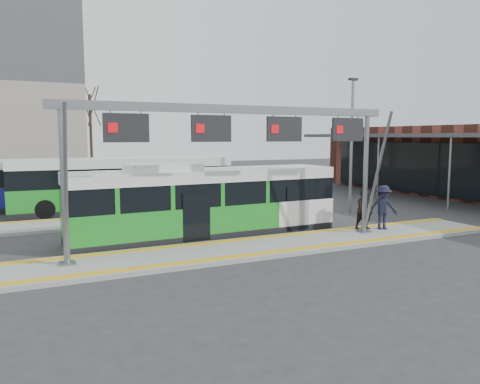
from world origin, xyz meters
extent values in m
plane|color=#2D2D30|center=(0.00, 0.00, 0.00)|extent=(120.00, 120.00, 0.00)
cube|color=gray|center=(0.00, 0.00, 0.07)|extent=(22.00, 3.00, 0.15)
cube|color=gray|center=(-4.00, 8.00, 0.07)|extent=(20.00, 3.00, 0.15)
cube|color=gold|center=(0.00, 1.15, 0.16)|extent=(22.00, 0.35, 0.02)
cube|color=gold|center=(0.00, -1.15, 0.16)|extent=(22.00, 0.35, 0.02)
cube|color=gold|center=(-4.00, 9.15, 0.16)|extent=(20.00, 0.35, 0.02)
cylinder|color=slate|center=(-6.50, 0.30, 2.67)|extent=(0.20, 0.20, 5.05)
cube|color=slate|center=(-6.50, 0.30, 0.18)|extent=(0.50, 0.50, 0.06)
cylinder|color=slate|center=(-6.50, -0.40, 2.67)|extent=(0.12, 1.46, 4.90)
cylinder|color=slate|center=(5.50, 0.30, 2.67)|extent=(0.20, 0.20, 5.05)
cube|color=slate|center=(5.50, 0.30, 0.18)|extent=(0.50, 0.50, 0.06)
cylinder|color=slate|center=(5.50, -0.40, 2.67)|extent=(0.12, 1.46, 4.90)
cube|color=slate|center=(-0.50, 0.30, 5.20)|extent=(13.00, 0.25, 0.30)
cube|color=black|center=(-4.50, 0.30, 4.50)|extent=(1.50, 0.12, 0.95)
cube|color=red|center=(-4.95, 0.23, 4.50)|extent=(0.32, 0.02, 0.32)
cube|color=black|center=(-1.50, 0.30, 4.50)|extent=(1.50, 0.12, 0.95)
cube|color=red|center=(-1.95, 0.23, 4.50)|extent=(0.32, 0.02, 0.32)
cube|color=black|center=(1.50, 0.30, 4.50)|extent=(1.50, 0.12, 0.95)
cube|color=red|center=(1.05, 0.23, 4.50)|extent=(0.32, 0.02, 0.32)
cube|color=black|center=(4.50, 0.30, 4.50)|extent=(1.50, 0.12, 0.95)
cube|color=red|center=(4.05, 0.23, 4.50)|extent=(0.32, 0.02, 0.32)
cube|color=#3F3F42|center=(16.50, 4.00, 4.30)|extent=(4.00, 30.00, 0.25)
cylinder|color=slate|center=(14.80, 4.00, 2.15)|extent=(0.14, 0.14, 4.30)
cylinder|color=slate|center=(14.80, 10.00, 2.15)|extent=(0.14, 0.14, 4.30)
cube|color=black|center=(-0.66, 3.00, 0.17)|extent=(11.51, 2.84, 0.33)
cube|color=#1E8B25|center=(-0.66, 3.00, 0.88)|extent=(11.51, 2.84, 1.09)
cube|color=black|center=(-0.66, 3.00, 1.90)|extent=(11.50, 2.77, 0.95)
cube|color=white|center=(-0.66, 3.00, 2.62)|extent=(11.51, 2.84, 0.48)
cube|color=orange|center=(5.04, 3.21, 2.52)|extent=(0.11, 1.70, 0.27)
cube|color=white|center=(-2.56, 2.93, 3.00)|extent=(2.92, 1.80, 0.29)
cylinder|color=black|center=(-4.61, 1.79, 0.48)|extent=(0.96, 0.32, 0.95)
cylinder|color=black|center=(-4.69, 3.92, 0.48)|extent=(0.96, 0.32, 0.95)
cylinder|color=black|center=(2.81, 2.07, 0.48)|extent=(0.96, 0.32, 0.95)
cylinder|color=black|center=(2.73, 4.19, 0.48)|extent=(0.96, 0.32, 0.95)
cube|color=black|center=(-2.41, 11.45, 0.18)|extent=(12.16, 3.00, 0.35)
cube|color=#1E8B25|center=(-2.41, 11.45, 0.93)|extent=(12.16, 3.00, 1.16)
cube|color=black|center=(-2.41, 11.45, 2.01)|extent=(12.15, 2.92, 1.01)
cube|color=white|center=(-2.41, 11.45, 2.77)|extent=(12.16, 3.00, 0.50)
cylinder|color=black|center=(-6.67, 10.47, 0.50)|extent=(1.02, 0.34, 1.01)
cylinder|color=black|center=(-6.59, 12.74, 0.50)|extent=(1.02, 0.34, 1.01)
cylinder|color=black|center=(1.17, 10.19, 0.50)|extent=(1.02, 0.34, 1.01)
cylinder|color=black|center=(1.25, 12.46, 0.50)|extent=(1.02, 0.34, 1.01)
cylinder|color=black|center=(-8.71, 13.12, 0.48)|extent=(0.98, 0.31, 0.97)
cylinder|color=black|center=(-8.75, 15.29, 0.48)|extent=(0.98, 0.31, 0.97)
imported|color=black|center=(5.98, 0.70, 1.02)|extent=(0.75, 0.65, 1.73)
imported|color=black|center=(5.95, 0.81, 1.03)|extent=(0.88, 0.70, 1.76)
imported|color=black|center=(6.64, 0.42, 1.12)|extent=(1.42, 1.07, 1.95)
cylinder|color=#382B21|center=(-7.87, 32.74, 3.11)|extent=(0.28, 0.28, 6.22)
cylinder|color=#382B21|center=(-1.37, 32.28, 4.14)|extent=(0.28, 0.28, 8.27)
cylinder|color=slate|center=(8.84, 5.48, 3.65)|extent=(0.16, 0.16, 7.30)
cube|color=black|center=(8.84, 5.48, 7.30)|extent=(0.50, 0.25, 0.12)
camera|label=1|loc=(-7.70, -15.28, 4.21)|focal=35.00mm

